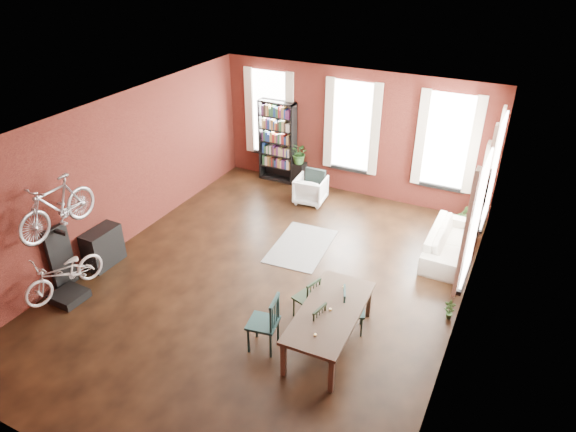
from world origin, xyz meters
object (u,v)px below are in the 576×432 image
Objects in this scene: dining_chair_d at (353,310)px; cream_sofa at (451,238)px; white_armchair at (311,189)px; plant_stand at (299,174)px; bike_trainer at (69,296)px; bicycle_floor at (60,257)px; dining_chair_c at (328,333)px; dining_chair_a at (263,323)px; console_table at (103,247)px; dining_table at (329,327)px; dining_chair_b at (306,297)px; bookshelf at (278,142)px.

cream_sofa is at bearing -38.97° from dining_chair_d.
white_armchair is 1.07m from plant_stand.
bike_trainer is 0.86m from bicycle_floor.
dining_chair_c is 1.13× the size of white_armchair.
plant_stand is at bearing -169.45° from dining_chair_a.
bike_trainer is (-3.82, -0.54, -0.42)m from dining_chair_a.
plant_stand is at bearing 85.89° from bicycle_floor.
bicycle_floor reaches higher than console_table.
plant_stand is (-3.07, 5.29, -0.04)m from dining_table.
dining_chair_c is 0.73m from dining_chair_d.
dining_chair_b is 0.98× the size of dining_chair_c.
bicycle_floor is (0.24, -1.16, 0.54)m from console_table.
dining_table is at bearing 25.70° from dining_chair_c.
cream_sofa reaches higher than white_armchair.
dining_table is at bearing 112.83° from white_armchair.
dining_chair_a is 1.64× the size of plant_stand.
cream_sofa is at bearing 167.32° from dining_chair_b.
plant_stand is (1.68, 6.39, 0.23)m from bike_trainer.
cream_sofa is at bearing 142.95° from dining_chair_a.
dining_chair_a is at bearing 1.09° from dining_chair_b.
bicycle_floor is (-4.76, -1.07, 0.59)m from dining_table.
console_table is (-5.00, 0.09, 0.05)m from dining_table.
dining_chair_c reaches higher than plant_stand.
cream_sofa is 2.60× the size of console_table.
dining_table is at bearing 111.21° from dining_chair_a.
dining_chair_b reaches higher than console_table.
white_armchair is at bearing -49.19° from plant_stand.
dining_chair_a is at bearing -151.17° from dining_table.
dining_chair_a is at bearing 18.48° from bicycle_floor.
dining_chair_a is 0.49× the size of cream_sofa.
dining_chair_b is 0.53× the size of bicycle_floor.
dining_chair_c reaches higher than bike_trainer.
dining_table reaches higher than plant_stand.
dining_chair_d reaches higher than white_armchair.
bike_trainer is (-2.37, -5.59, -0.29)m from white_armchair.
cream_sofa is (1.00, 3.11, -0.01)m from dining_chair_d.
dining_chair_b reaches higher than plant_stand.
dining_chair_c is (0.99, 0.33, -0.08)m from dining_chair_a.
bicycle_floor is at bearing -99.30° from bookshelf.
bookshelf reaches higher than plant_stand.
dining_chair_a is 6.51m from bookshelf.
white_armchair is at bearing 59.14° from console_table.
bookshelf reaches higher than dining_chair_a.
console_table reaches higher than bike_trainer.
console_table is 1.30m from bicycle_floor.
plant_stand is (-3.13, 5.52, -0.11)m from dining_chair_c.
dining_table is 2.42× the size of dining_chair_c.
console_table is (-5.23, -0.39, -0.01)m from dining_chair_d.
dining_chair_b is 1.34× the size of plant_stand.
dining_chair_c reaches higher than dining_table.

